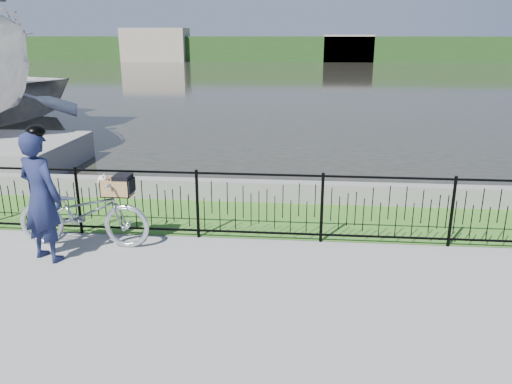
# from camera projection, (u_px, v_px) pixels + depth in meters

# --- Properties ---
(ground) EXTENTS (120.00, 120.00, 0.00)m
(ground) POSITION_uv_depth(u_px,v_px,m) (248.00, 286.00, 6.63)
(ground) COLOR gray
(ground) RESTS_ON ground
(grass_strip) EXTENTS (60.00, 2.00, 0.01)m
(grass_strip) POSITION_uv_depth(u_px,v_px,m) (264.00, 218.00, 9.10)
(grass_strip) COLOR #396D22
(grass_strip) RESTS_ON ground
(water) EXTENTS (120.00, 120.00, 0.00)m
(water) POSITION_uv_depth(u_px,v_px,m) (295.00, 79.00, 37.96)
(water) COLOR #28271F
(water) RESTS_ON ground
(quay_wall) EXTENTS (60.00, 0.30, 0.40)m
(quay_wall) POSITION_uv_depth(u_px,v_px,m) (268.00, 191.00, 9.99)
(quay_wall) COLOR slate
(quay_wall) RESTS_ON ground
(fence) EXTENTS (14.00, 0.06, 1.15)m
(fence) POSITION_uv_depth(u_px,v_px,m) (259.00, 206.00, 7.98)
(fence) COLOR black
(fence) RESTS_ON ground
(far_treeline) EXTENTS (120.00, 6.00, 3.00)m
(far_treeline) POSITION_uv_depth(u_px,v_px,m) (299.00, 49.00, 63.14)
(far_treeline) COLOR #21431A
(far_treeline) RESTS_ON ground
(far_building_left) EXTENTS (8.00, 4.00, 4.00)m
(far_building_left) POSITION_uv_depth(u_px,v_px,m) (156.00, 45.00, 62.69)
(far_building_left) COLOR gray
(far_building_left) RESTS_ON ground
(far_building_right) EXTENTS (6.00, 3.00, 3.20)m
(far_building_right) POSITION_uv_depth(u_px,v_px,m) (348.00, 48.00, 61.16)
(far_building_right) COLOR gray
(far_building_right) RESTS_ON ground
(bicycle_rig) EXTENTS (2.09, 0.73, 1.19)m
(bicycle_rig) POSITION_uv_depth(u_px,v_px,m) (84.00, 212.00, 7.76)
(bicycle_rig) COLOR silver
(bicycle_rig) RESTS_ON ground
(cyclist) EXTENTS (0.83, 0.70, 2.01)m
(cyclist) POSITION_uv_depth(u_px,v_px,m) (41.00, 196.00, 7.16)
(cyclist) COLOR #161C3D
(cyclist) RESTS_ON ground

